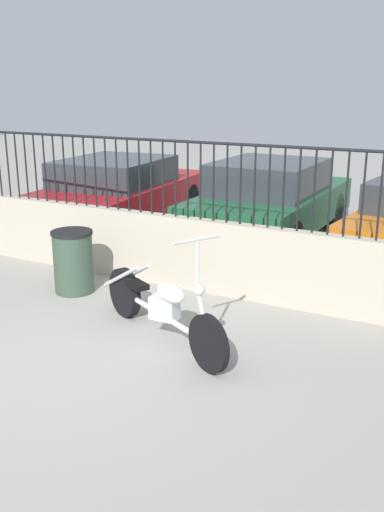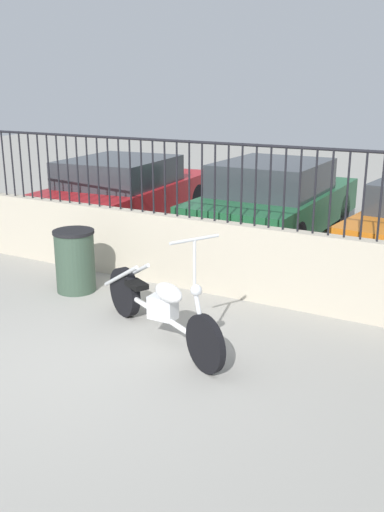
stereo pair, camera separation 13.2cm
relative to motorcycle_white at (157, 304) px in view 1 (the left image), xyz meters
name	(u,v)px [view 1 (the left image)]	position (x,y,z in m)	size (l,w,h in m)	color
ground_plane	(73,360)	(-0.45, -0.84, -0.37)	(40.00, 40.00, 0.00)	gray
low_wall	(188,253)	(-0.45, 1.51, 0.10)	(9.17, 0.18, 0.94)	#B2A893
fence_railing	(188,169)	(-0.45, 1.51, 1.20)	(9.17, 0.04, 0.98)	black
motorcycle_white	(157,304)	(0.00, 0.00, 0.00)	(2.07, 1.16, 1.26)	black
trash_bin	(73,261)	(-1.67, 0.69, 0.04)	(0.53, 0.53, 0.81)	#334738
car_red	(119,192)	(-3.20, 3.92, 0.28)	(2.21, 4.37, 1.29)	black
car_green	(270,199)	(-0.42, 4.44, 0.31)	(1.78, 4.08, 1.35)	black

